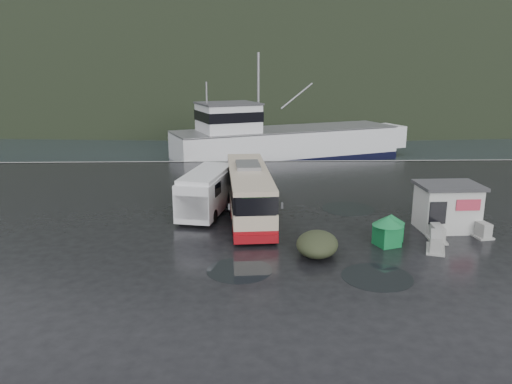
{
  "coord_description": "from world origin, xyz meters",
  "views": [
    {
      "loc": [
        -1.7,
        -26.18,
        9.0
      ],
      "look_at": [
        -0.95,
        1.96,
        1.7
      ],
      "focal_mm": 35.0,
      "sensor_mm": 36.0,
      "label": 1
    }
  ],
  "objects_px": {
    "jersey_barrier_b": "(478,235)",
    "waste_bin_left": "(386,245)",
    "dome_tent": "(317,255)",
    "jersey_barrier_c": "(435,250)",
    "jersey_barrier_a": "(436,240)",
    "fishing_trawler": "(287,148)",
    "coach_bus": "(249,215)",
    "white_van": "(207,213)",
    "ticket_kiosk": "(445,229)",
    "waste_bin_right": "(390,240)"
  },
  "relations": [
    {
      "from": "jersey_barrier_c",
      "to": "fishing_trawler",
      "type": "height_order",
      "value": "fishing_trawler"
    },
    {
      "from": "white_van",
      "to": "jersey_barrier_c",
      "type": "bearing_deg",
      "value": -17.14
    },
    {
      "from": "dome_tent",
      "to": "jersey_barrier_c",
      "type": "xyz_separation_m",
      "value": [
        5.97,
        0.45,
        0.0
      ]
    },
    {
      "from": "waste_bin_right",
      "to": "jersey_barrier_c",
      "type": "xyz_separation_m",
      "value": [
        1.86,
        -1.48,
        0.0
      ]
    },
    {
      "from": "waste_bin_left",
      "to": "ticket_kiosk",
      "type": "relative_size",
      "value": 0.47
    },
    {
      "from": "jersey_barrier_c",
      "to": "dome_tent",
      "type": "bearing_deg",
      "value": -175.68
    },
    {
      "from": "coach_bus",
      "to": "waste_bin_right",
      "type": "distance_m",
      "value": 8.64
    },
    {
      "from": "dome_tent",
      "to": "jersey_barrier_a",
      "type": "distance_m",
      "value": 6.83
    },
    {
      "from": "coach_bus",
      "to": "waste_bin_right",
      "type": "xyz_separation_m",
      "value": [
        7.31,
        -4.61,
        0.0
      ]
    },
    {
      "from": "white_van",
      "to": "fishing_trawler",
      "type": "distance_m",
      "value": 24.94
    },
    {
      "from": "waste_bin_right",
      "to": "dome_tent",
      "type": "relative_size",
      "value": 0.5
    },
    {
      "from": "dome_tent",
      "to": "ticket_kiosk",
      "type": "distance_m",
      "value": 8.52
    },
    {
      "from": "jersey_barrier_c",
      "to": "waste_bin_right",
      "type": "bearing_deg",
      "value": 141.48
    },
    {
      "from": "white_van",
      "to": "jersey_barrier_b",
      "type": "xyz_separation_m",
      "value": [
        14.88,
        -4.63,
        0.0
      ]
    },
    {
      "from": "white_van",
      "to": "fishing_trawler",
      "type": "bearing_deg",
      "value": 86.36
    },
    {
      "from": "jersey_barrier_a",
      "to": "waste_bin_left",
      "type": "bearing_deg",
      "value": -165.76
    },
    {
      "from": "jersey_barrier_c",
      "to": "fishing_trawler",
      "type": "distance_m",
      "value": 31.02
    },
    {
      "from": "jersey_barrier_b",
      "to": "fishing_trawler",
      "type": "height_order",
      "value": "fishing_trawler"
    },
    {
      "from": "dome_tent",
      "to": "ticket_kiosk",
      "type": "height_order",
      "value": "ticket_kiosk"
    },
    {
      "from": "jersey_barrier_a",
      "to": "fishing_trawler",
      "type": "distance_m",
      "value": 29.67
    },
    {
      "from": "fishing_trawler",
      "to": "waste_bin_right",
      "type": "bearing_deg",
      "value": -105.71
    },
    {
      "from": "jersey_barrier_b",
      "to": "ticket_kiosk",
      "type": "bearing_deg",
      "value": 141.82
    },
    {
      "from": "waste_bin_left",
      "to": "fishing_trawler",
      "type": "height_order",
      "value": "fishing_trawler"
    },
    {
      "from": "dome_tent",
      "to": "coach_bus",
      "type": "bearing_deg",
      "value": 116.09
    },
    {
      "from": "coach_bus",
      "to": "dome_tent",
      "type": "height_order",
      "value": "coach_bus"
    },
    {
      "from": "jersey_barrier_b",
      "to": "jersey_barrier_a",
      "type": "bearing_deg",
      "value": -166.21
    },
    {
      "from": "waste_bin_right",
      "to": "waste_bin_left",
      "type": "bearing_deg",
      "value": -117.71
    },
    {
      "from": "waste_bin_right",
      "to": "fishing_trawler",
      "type": "relative_size",
      "value": 0.05
    },
    {
      "from": "waste_bin_right",
      "to": "jersey_barrier_b",
      "type": "height_order",
      "value": "waste_bin_right"
    },
    {
      "from": "ticket_kiosk",
      "to": "jersey_barrier_a",
      "type": "height_order",
      "value": "ticket_kiosk"
    },
    {
      "from": "jersey_barrier_b",
      "to": "jersey_barrier_c",
      "type": "distance_m",
      "value": 3.77
    },
    {
      "from": "ticket_kiosk",
      "to": "fishing_trawler",
      "type": "relative_size",
      "value": 0.11
    },
    {
      "from": "coach_bus",
      "to": "jersey_barrier_a",
      "type": "xyz_separation_m",
      "value": [
        9.75,
        -4.62,
        0.0
      ]
    },
    {
      "from": "ticket_kiosk",
      "to": "fishing_trawler",
      "type": "bearing_deg",
      "value": 101.29
    },
    {
      "from": "white_van",
      "to": "ticket_kiosk",
      "type": "distance_m",
      "value": 13.95
    },
    {
      "from": "waste_bin_right",
      "to": "dome_tent",
      "type": "bearing_deg",
      "value": -154.88
    },
    {
      "from": "coach_bus",
      "to": "jersey_barrier_b",
      "type": "distance_m",
      "value": 12.93
    },
    {
      "from": "white_van",
      "to": "ticket_kiosk",
      "type": "bearing_deg",
      "value": -2.06
    },
    {
      "from": "ticket_kiosk",
      "to": "fishing_trawler",
      "type": "xyz_separation_m",
      "value": [
        -6.5,
        27.47,
        0.0
      ]
    },
    {
      "from": "coach_bus",
      "to": "waste_bin_left",
      "type": "distance_m",
      "value": 8.74
    },
    {
      "from": "jersey_barrier_c",
      "to": "waste_bin_left",
      "type": "bearing_deg",
      "value": 161.45
    },
    {
      "from": "dome_tent",
      "to": "jersey_barrier_c",
      "type": "distance_m",
      "value": 5.98
    },
    {
      "from": "waste_bin_left",
      "to": "waste_bin_right",
      "type": "height_order",
      "value": "waste_bin_left"
    },
    {
      "from": "dome_tent",
      "to": "fishing_trawler",
      "type": "height_order",
      "value": "fishing_trawler"
    },
    {
      "from": "coach_bus",
      "to": "white_van",
      "type": "height_order",
      "value": "coach_bus"
    },
    {
      "from": "coach_bus",
      "to": "jersey_barrier_a",
      "type": "height_order",
      "value": "coach_bus"
    },
    {
      "from": "ticket_kiosk",
      "to": "jersey_barrier_a",
      "type": "relative_size",
      "value": 2.03
    },
    {
      "from": "jersey_barrier_b",
      "to": "waste_bin_left",
      "type": "bearing_deg",
      "value": -165.98
    },
    {
      "from": "white_van",
      "to": "waste_bin_left",
      "type": "distance_m",
      "value": 11.23
    },
    {
      "from": "coach_bus",
      "to": "jersey_barrier_c",
      "type": "distance_m",
      "value": 11.0
    }
  ]
}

